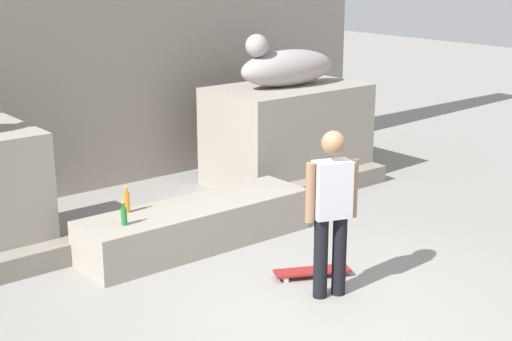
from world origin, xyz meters
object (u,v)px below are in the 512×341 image
(bottle_green, at_px, (124,216))
(bottle_orange, at_px, (127,201))
(skater, at_px, (331,207))
(statue_reclining_right, at_px, (286,67))
(skateboard, at_px, (312,271))

(bottle_green, bearing_deg, bottle_orange, 55.90)
(skater, height_order, bottle_green, skater)
(bottle_orange, bearing_deg, statue_reclining_right, 18.01)
(skater, distance_m, skateboard, 0.97)
(skater, bearing_deg, skateboard, 87.28)
(bottle_orange, bearing_deg, bottle_green, -124.10)
(skater, relative_size, bottle_green, 6.40)
(skateboard, bearing_deg, bottle_green, 161.24)
(bottle_green, bearing_deg, skater, -56.24)
(skateboard, distance_m, bottle_green, 2.06)
(statue_reclining_right, relative_size, bottle_orange, 5.33)
(skater, relative_size, skateboard, 2.07)
(skateboard, xyz_separation_m, bottle_orange, (-1.17, 1.75, 0.56))
(statue_reclining_right, relative_size, skateboard, 2.02)
(statue_reclining_right, height_order, bottle_green, statue_reclining_right)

